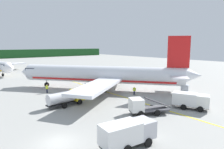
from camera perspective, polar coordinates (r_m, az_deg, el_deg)
The scene contains 9 objects.
airliner_foreground at distance 44.19m, azimuth -2.53°, elevation -0.12°, with size 29.95×34.49×11.90m.
service_truck_fuel at distance 29.31m, azimuth 8.81°, elevation -9.13°, with size 6.16×4.51×2.55m.
service_truck_baggage at distance 33.85m, azimuth -13.01°, elevation -6.47°, with size 6.58×2.78×2.40m.
service_truck_catering at distance 20.26m, azimuth 4.60°, elevation -16.47°, with size 5.99×2.89×2.60m.
service_truck_pushback at distance 33.71m, azimuth 21.85°, elevation -6.85°, with size 4.33×5.82×2.52m.
cargo_container_near at distance 43.22m, azimuth 20.34°, elevation -4.13°, with size 2.18×2.18×2.02m.
crew_marshaller at distance 43.69m, azimuth -18.38°, elevation -3.76°, with size 0.44×0.55×1.78m.
crew_loader_left at distance 40.21m, azimuth 6.51°, elevation -4.53°, with size 0.48×0.48×1.66m.
apron_guide_line at distance 40.85m, azimuth 0.41°, elevation -5.67°, with size 0.30×60.00×0.01m, color yellow.
Camera 1 is at (-7.53, -18.41, 10.03)m, focal length 31.47 mm.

